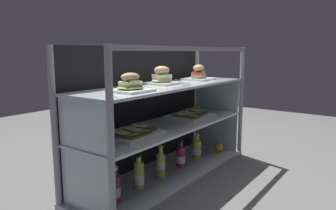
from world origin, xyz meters
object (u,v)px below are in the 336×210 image
at_px(juice_bottle_back_right, 139,175).
at_px(juice_bottle_front_right_end, 161,165).
at_px(juice_bottle_front_second, 197,149).
at_px(plated_roll_sandwich_near_right_corner, 199,74).
at_px(juice_bottle_front_middle, 181,157).
at_px(juice_bottle_back_center, 115,188).
at_px(orange_fruit_beside_bottles, 219,147).
at_px(open_sandwich_tray_near_right_corner, 133,132).
at_px(plated_roll_sandwich_mid_right, 130,85).
at_px(plated_roll_sandwich_center, 162,78).
at_px(open_sandwich_tray_center, 191,114).

height_order(juice_bottle_back_right, juice_bottle_front_right_end, same).
relative_size(juice_bottle_back_right, juice_bottle_front_second, 1.10).
distance_m(plated_roll_sandwich_near_right_corner, juice_bottle_front_middle, 0.66).
xyz_separation_m(juice_bottle_back_center, orange_fruit_beside_bottles, (1.15, -0.06, -0.04)).
relative_size(open_sandwich_tray_near_right_corner, juice_bottle_front_right_end, 1.58).
height_order(plated_roll_sandwich_mid_right, juice_bottle_front_second, plated_roll_sandwich_mid_right).
relative_size(plated_roll_sandwich_center, juice_bottle_back_center, 0.96).
relative_size(juice_bottle_front_right_end, juice_bottle_front_middle, 1.07).
distance_m(open_sandwich_tray_center, juice_bottle_front_middle, 0.35).
height_order(plated_roll_sandwich_center, open_sandwich_tray_near_right_corner, plated_roll_sandwich_center).
bearing_deg(juice_bottle_back_right, juice_bottle_front_second, -0.06).
relative_size(juice_bottle_back_center, juice_bottle_front_second, 1.04).
relative_size(open_sandwich_tray_center, orange_fruit_beside_bottles, 4.28).
relative_size(plated_roll_sandwich_center, orange_fruit_beside_bottles, 2.49).
height_order(juice_bottle_front_middle, orange_fruit_beside_bottles, juice_bottle_front_middle).
bearing_deg(juice_bottle_back_right, juice_bottle_front_right_end, 0.47).
distance_m(open_sandwich_tray_center, orange_fruit_beside_bottles, 0.44).
xyz_separation_m(juice_bottle_back_center, juice_bottle_back_right, (0.21, 0.01, 0.00)).
xyz_separation_m(plated_roll_sandwich_mid_right, open_sandwich_tray_near_right_corner, (0.09, 0.07, -0.29)).
bearing_deg(orange_fruit_beside_bottles, juice_bottle_front_right_end, 174.31).
distance_m(plated_roll_sandwich_near_right_corner, open_sandwich_tray_center, 0.32).
bearing_deg(open_sandwich_tray_center, plated_roll_sandwich_center, 175.28).
distance_m(plated_roll_sandwich_near_right_corner, orange_fruit_beside_bottles, 0.65).
xyz_separation_m(juice_bottle_back_right, juice_bottle_front_second, (0.69, -0.00, -0.01)).
distance_m(open_sandwich_tray_center, juice_bottle_back_center, 0.91).
relative_size(plated_roll_sandwich_near_right_corner, juice_bottle_front_middle, 1.03).
xyz_separation_m(plated_roll_sandwich_center, open_sandwich_tray_near_right_corner, (-0.35, -0.04, -0.30)).
bearing_deg(juice_bottle_front_second, juice_bottle_front_right_end, 179.69).
distance_m(juice_bottle_back_right, juice_bottle_front_middle, 0.46).
bearing_deg(plated_roll_sandwich_center, open_sandwich_tray_center, -4.72).
bearing_deg(plated_roll_sandwich_near_right_corner, open_sandwich_tray_center, 179.11).
xyz_separation_m(juice_bottle_front_right_end, juice_bottle_front_middle, (0.24, -0.00, -0.01)).
xyz_separation_m(open_sandwich_tray_center, juice_bottle_front_second, (0.04, -0.04, -0.28)).
xyz_separation_m(plated_roll_sandwich_center, juice_bottle_front_second, (0.36, -0.07, -0.59)).
distance_m(plated_roll_sandwich_center, orange_fruit_beside_bottles, 0.88).
bearing_deg(juice_bottle_front_right_end, juice_bottle_back_center, -178.90).
bearing_deg(open_sandwich_tray_center, juice_bottle_back_center, -177.03).
relative_size(juice_bottle_back_right, juice_bottle_front_middle, 1.08).
relative_size(plated_roll_sandwich_near_right_corner, open_sandwich_tray_center, 0.61).
height_order(plated_roll_sandwich_center, juice_bottle_back_right, plated_roll_sandwich_center).
height_order(plated_roll_sandwich_near_right_corner, open_sandwich_tray_near_right_corner, plated_roll_sandwich_near_right_corner).
xyz_separation_m(plated_roll_sandwich_center, juice_bottle_back_right, (-0.33, -0.07, -0.58)).
relative_size(open_sandwich_tray_center, juice_bottle_front_second, 1.73).
relative_size(plated_roll_sandwich_center, juice_bottle_front_middle, 0.98).
distance_m(juice_bottle_front_middle, orange_fruit_beside_bottles, 0.48).
relative_size(open_sandwich_tray_center, juice_bottle_front_right_end, 1.58).
height_order(plated_roll_sandwich_mid_right, plated_roll_sandwich_near_right_corner, plated_roll_sandwich_near_right_corner).
xyz_separation_m(plated_roll_sandwich_near_right_corner, juice_bottle_front_middle, (-0.30, -0.04, -0.58)).
relative_size(open_sandwich_tray_near_right_corner, juice_bottle_front_second, 1.73).
distance_m(juice_bottle_back_right, juice_bottle_front_second, 0.69).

